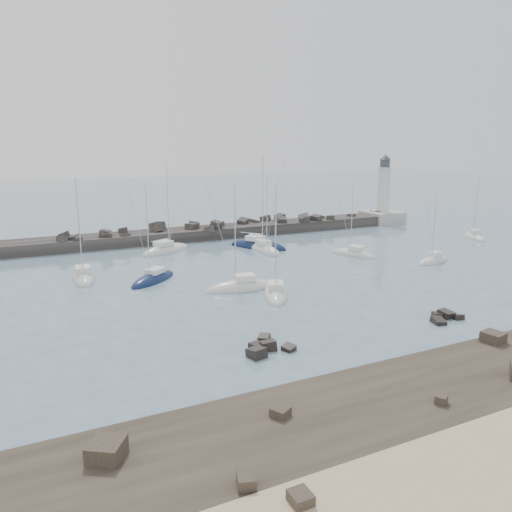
{
  "coord_description": "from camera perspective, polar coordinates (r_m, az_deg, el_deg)",
  "views": [
    {
      "loc": [
        -21.61,
        -42.99,
        16.3
      ],
      "look_at": [
        5.17,
        12.0,
        2.33
      ],
      "focal_mm": 35.0,
      "sensor_mm": 36.0,
      "label": 1
    }
  ],
  "objects": [
    {
      "name": "ground",
      "position": [
        50.8,
        0.69,
        -5.85
      ],
      "size": [
        400.0,
        400.0,
        0.0
      ],
      "primitive_type": "plane",
      "color": "slate",
      "rests_on": "ground"
    },
    {
      "name": "rock_shelf",
      "position": [
        34.2,
        18.09,
        -16.25
      ],
      "size": [
        140.0,
        12.0,
        1.82
      ],
      "color": "#2C251E",
      "rests_on": "ground"
    },
    {
      "name": "rock_cluster_near",
      "position": [
        40.5,
        1.03,
        -10.7
      ],
      "size": [
        4.32,
        4.46,
        1.41
      ],
      "color": "black",
      "rests_on": "ground"
    },
    {
      "name": "rock_cluster_far",
      "position": [
        50.91,
        20.82,
        -6.61
      ],
      "size": [
        3.86,
        2.62,
        1.53
      ],
      "color": "black",
      "rests_on": "ground"
    },
    {
      "name": "breakwater",
      "position": [
        83.75,
        -15.74,
        1.36
      ],
      "size": [
        115.0,
        7.02,
        5.03
      ],
      "color": "#2A2725",
      "rests_on": "ground"
    },
    {
      "name": "lighthouse",
      "position": [
        106.96,
        14.26,
        5.38
      ],
      "size": [
        7.0,
        7.0,
        14.6
      ],
      "color": "#A3A39E",
      "rests_on": "ground"
    },
    {
      "name": "sailboat_3",
      "position": [
        64.52,
        -19.12,
        -2.36
      ],
      "size": [
        3.12,
        8.44,
        13.18
      ],
      "color": "silver",
      "rests_on": "ground"
    },
    {
      "name": "sailboat_4",
      "position": [
        77.27,
        -10.25,
        0.59
      ],
      "size": [
        9.52,
        6.74,
        14.56
      ],
      "color": "silver",
      "rests_on": "ground"
    },
    {
      "name": "sailboat_5",
      "position": [
        56.79,
        -1.69,
        -3.67
      ],
      "size": [
        8.39,
        3.37,
        13.02
      ],
      "color": "silver",
      "rests_on": "ground"
    },
    {
      "name": "sailboat_6",
      "position": [
        76.4,
        0.98,
        0.66
      ],
      "size": [
        2.93,
        8.27,
        13.0
      ],
      "color": "silver",
      "rests_on": "ground"
    },
    {
      "name": "sailboat_7",
      "position": [
        54.66,
        2.25,
        -4.35
      ],
      "size": [
        5.73,
        8.37,
        12.78
      ],
      "color": "silver",
      "rests_on": "ground"
    },
    {
      "name": "sailboat_8",
      "position": [
        79.08,
        0.23,
        1.08
      ],
      "size": [
        8.1,
        9.78,
        15.5
      ],
      "color": "#0F1D40",
      "rests_on": "ground"
    },
    {
      "name": "sailboat_9",
      "position": [
        73.63,
        19.63,
        -0.57
      ],
      "size": [
        6.5,
        3.23,
        10.08
      ],
      "color": "silver",
      "rests_on": "ground"
    },
    {
      "name": "sailboat_10",
      "position": [
        74.96,
        11.11,
        0.17
      ],
      "size": [
        4.7,
        7.4,
        11.29
      ],
      "color": "silver",
      "rests_on": "ground"
    },
    {
      "name": "sailboat_12",
      "position": [
        94.8,
        23.71,
        1.96
      ],
      "size": [
        5.38,
        7.4,
        11.58
      ],
      "color": "silver",
      "rests_on": "ground"
    },
    {
      "name": "sailboat_13",
      "position": [
        61.33,
        -11.66,
        -2.69
      ],
      "size": [
        7.69,
        7.09,
        12.62
      ],
      "color": "#0F1D40",
      "rests_on": "ground"
    }
  ]
}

